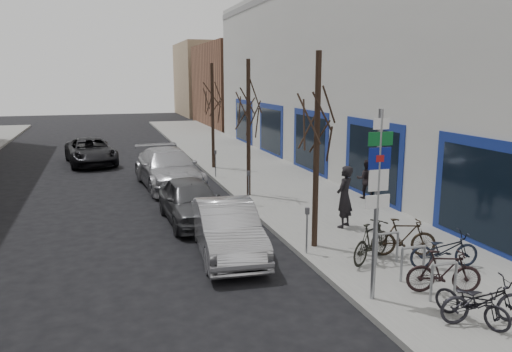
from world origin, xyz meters
TOP-DOWN VIEW (x-y plane):
  - ground at (0.00, 0.00)m, footprint 120.00×120.00m
  - sidewalk_east at (4.50, 10.00)m, footprint 5.00×70.00m
  - commercial_building at (17.00, 16.00)m, footprint 20.00×32.00m
  - brick_building_far at (13.00, 40.00)m, footprint 12.00×14.00m
  - tan_building_far at (13.50, 55.00)m, footprint 13.00×12.00m
  - highway_sign_pole at (2.40, -0.01)m, footprint 0.55×0.10m
  - bike_rack at (3.80, 0.60)m, footprint 0.66×2.26m
  - tree_near at (2.60, 3.50)m, footprint 1.80×1.80m
  - tree_mid at (2.60, 10.00)m, footprint 1.80×1.80m
  - tree_far at (2.60, 16.50)m, footprint 1.80×1.80m
  - meter_front at (2.15, 3.00)m, footprint 0.10×0.08m
  - meter_mid at (2.15, 8.50)m, footprint 0.10×0.08m
  - meter_back at (2.15, 14.00)m, footprint 0.10×0.08m
  - bike_near_left at (3.69, -1.49)m, footprint 1.01×1.59m
  - bike_near_right at (4.03, -0.21)m, footprint 1.71×1.02m
  - bike_mid_curb at (5.00, 1.04)m, footprint 1.84×0.84m
  - bike_mid_inner at (3.50, 1.97)m, footprint 1.80×1.38m
  - bike_far_curb at (3.87, -1.57)m, footprint 1.78×0.83m
  - bike_far_inner at (4.51, 2.05)m, footprint 1.80×1.05m
  - parked_car_front at (0.19, 3.94)m, footprint 1.87×4.54m
  - parked_car_mid at (-0.20, 7.39)m, footprint 1.91×4.39m
  - parked_car_back at (-0.20, 13.12)m, footprint 2.81×5.95m
  - lane_car at (-3.56, 20.32)m, footprint 3.12×5.54m
  - pedestrian_near at (4.22, 4.88)m, footprint 0.85×0.82m
  - pedestrian_far at (6.80, 8.08)m, footprint 0.68×0.60m

SIDE VIEW (x-z plane):
  - ground at x=0.00m, z-range 0.00..0.00m
  - sidewalk_east at x=4.50m, z-range 0.00..0.15m
  - bike_near_left at x=3.69m, z-range 0.15..1.08m
  - bike_near_right at x=4.03m, z-range 0.15..1.15m
  - bike_rack at x=3.80m, z-range 0.24..1.07m
  - bike_far_curb at x=3.87m, z-range 0.15..1.20m
  - bike_far_inner at x=4.51m, z-range 0.15..1.20m
  - bike_mid_inner at x=3.50m, z-range 0.15..1.23m
  - bike_mid_curb at x=5.00m, z-range 0.15..1.23m
  - lane_car at x=-3.56m, z-range 0.00..1.46m
  - parked_car_front at x=0.19m, z-range 0.00..1.46m
  - parked_car_mid at x=-0.20m, z-range 0.00..1.47m
  - parked_car_back at x=-0.20m, z-range 0.00..1.68m
  - meter_front at x=2.15m, z-range 0.28..1.55m
  - meter_mid at x=2.15m, z-range 0.28..1.55m
  - meter_back at x=2.15m, z-range 0.28..1.55m
  - pedestrian_far at x=6.80m, z-range 0.15..1.70m
  - pedestrian_near at x=4.22m, z-range 0.15..2.11m
  - highway_sign_pole at x=2.40m, z-range 0.36..4.56m
  - brick_building_far at x=13.00m, z-range 0.00..8.00m
  - tree_near at x=2.60m, z-range 1.35..6.85m
  - tree_mid at x=2.60m, z-range 1.35..6.85m
  - tree_far at x=2.60m, z-range 1.35..6.85m
  - tan_building_far at x=13.50m, z-range 0.00..9.00m
  - commercial_building at x=17.00m, z-range 0.00..10.00m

